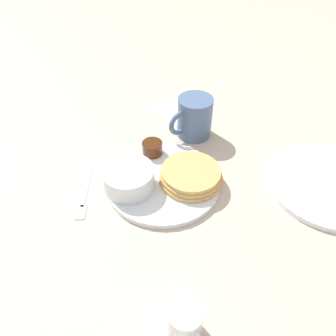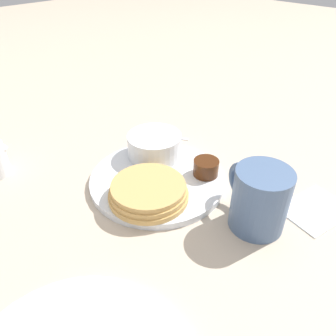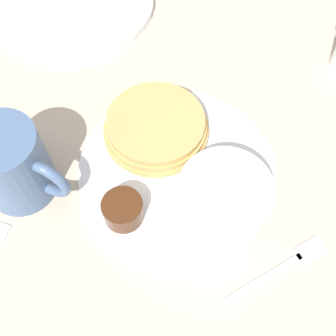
{
  "view_description": "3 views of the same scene",
  "coord_description": "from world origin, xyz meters",
  "px_view_note": "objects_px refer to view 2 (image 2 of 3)",
  "views": [
    {
      "loc": [
        -0.27,
        0.4,
        0.5
      ],
      "look_at": [
        -0.0,
        -0.02,
        0.03
      ],
      "focal_mm": 35.0,
      "sensor_mm": 36.0,
      "label": 1
    },
    {
      "loc": [
        -0.32,
        -0.34,
        0.37
      ],
      "look_at": [
        0.01,
        -0.01,
        0.03
      ],
      "focal_mm": 35.0,
      "sensor_mm": 36.0,
      "label": 2
    },
    {
      "loc": [
        0.25,
        0.01,
        0.45
      ],
      "look_at": [
        0.01,
        -0.01,
        0.03
      ],
      "focal_mm": 45.0,
      "sensor_mm": 36.0,
      "label": 3
    }
  ],
  "objects_px": {
    "bowl": "(155,145)",
    "coffee_mug": "(259,199)",
    "plate": "(157,179)",
    "fork": "(152,136)"
  },
  "relations": [
    {
      "from": "coffee_mug",
      "to": "fork",
      "type": "distance_m",
      "value": 0.32
    },
    {
      "from": "bowl",
      "to": "coffee_mug",
      "type": "relative_size",
      "value": 0.9
    },
    {
      "from": "bowl",
      "to": "coffee_mug",
      "type": "distance_m",
      "value": 0.24
    },
    {
      "from": "plate",
      "to": "bowl",
      "type": "height_order",
      "value": "bowl"
    },
    {
      "from": "plate",
      "to": "fork",
      "type": "xyz_separation_m",
      "value": [
        0.11,
        0.13,
        -0.0
      ]
    },
    {
      "from": "plate",
      "to": "coffee_mug",
      "type": "relative_size",
      "value": 2.09
    },
    {
      "from": "plate",
      "to": "bowl",
      "type": "xyz_separation_m",
      "value": [
        0.05,
        0.05,
        0.03
      ]
    },
    {
      "from": "plate",
      "to": "fork",
      "type": "height_order",
      "value": "plate"
    },
    {
      "from": "coffee_mug",
      "to": "fork",
      "type": "bearing_deg",
      "value": 76.57
    },
    {
      "from": "plate",
      "to": "fork",
      "type": "bearing_deg",
      "value": 50.17
    }
  ]
}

